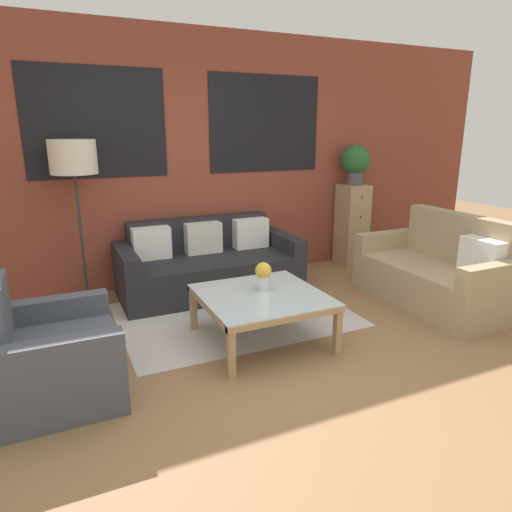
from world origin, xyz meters
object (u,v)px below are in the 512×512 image
at_px(flower_vase, 263,274).
at_px(floor_lamp, 73,162).
at_px(couch_dark, 208,266).
at_px(drawer_cabinet, 352,225).
at_px(potted_plant, 355,162).
at_px(coffee_table, 261,300).
at_px(armchair_corner, 49,358).
at_px(settee_vintage, 437,275).

bearing_deg(flower_vase, floor_lamp, 133.16).
height_order(couch_dark, drawer_cabinet, drawer_cabinet).
relative_size(drawer_cabinet, potted_plant, 2.10).
height_order(coffee_table, floor_lamp, floor_lamp).
xyz_separation_m(coffee_table, potted_plant, (2.07, 1.61, 0.98)).
xyz_separation_m(armchair_corner, drawer_cabinet, (3.71, 1.78, 0.25)).
distance_m(armchair_corner, potted_plant, 4.25).
distance_m(floor_lamp, flower_vase, 2.12).
bearing_deg(floor_lamp, potted_plant, 2.01).
distance_m(settee_vintage, potted_plant, 1.89).
height_order(couch_dark, armchair_corner, armchair_corner).
relative_size(settee_vintage, floor_lamp, 0.94).
distance_m(couch_dark, potted_plant, 2.34).
bearing_deg(potted_plant, floor_lamp, -177.99).
distance_m(coffee_table, drawer_cabinet, 2.63).
height_order(armchair_corner, drawer_cabinet, drawer_cabinet).
bearing_deg(potted_plant, drawer_cabinet, -90.00).
bearing_deg(armchair_corner, settee_vintage, 3.06).
height_order(floor_lamp, potted_plant, floor_lamp).
height_order(armchair_corner, potted_plant, potted_plant).
height_order(potted_plant, flower_vase, potted_plant).
distance_m(settee_vintage, armchair_corner, 3.63).
bearing_deg(armchair_corner, floor_lamp, 77.49).
relative_size(couch_dark, potted_plant, 3.87).
bearing_deg(coffee_table, drawer_cabinet, 37.74).
height_order(settee_vintage, armchair_corner, settee_vintage).
height_order(couch_dark, settee_vintage, settee_vintage).
height_order(settee_vintage, potted_plant, potted_plant).
bearing_deg(armchair_corner, drawer_cabinet, 25.56).
distance_m(drawer_cabinet, flower_vase, 2.53).
bearing_deg(drawer_cabinet, settee_vintage, -93.24).
relative_size(settee_vintage, armchair_corner, 1.73).
bearing_deg(flower_vase, armchair_corner, -171.66).
relative_size(coffee_table, flower_vase, 4.02).
height_order(armchair_corner, coffee_table, armchair_corner).
relative_size(couch_dark, coffee_table, 1.96).
bearing_deg(couch_dark, flower_vase, -87.61).
relative_size(couch_dark, armchair_corner, 2.16).
distance_m(settee_vintage, flower_vase, 1.95).
bearing_deg(flower_vase, coffee_table, -123.95).
bearing_deg(potted_plant, settee_vintage, -93.24).
relative_size(settee_vintage, coffee_table, 1.57).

